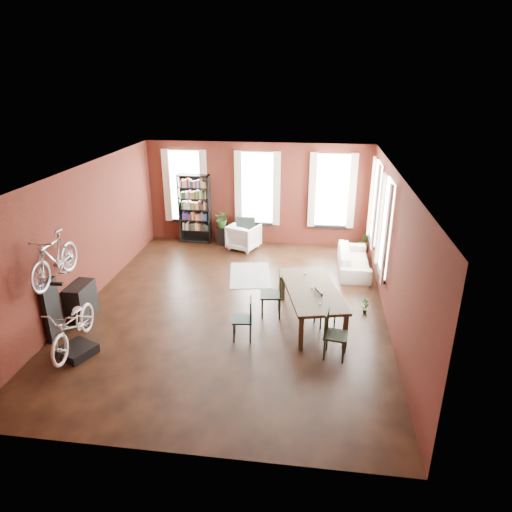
% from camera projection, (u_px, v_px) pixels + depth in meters
% --- Properties ---
extents(room, '(9.00, 9.04, 3.22)m').
position_uv_depth(room, '(247.00, 213.00, 10.49)').
color(room, black).
rests_on(room, ground).
extents(dining_table, '(1.59, 2.53, 0.80)m').
position_uv_depth(dining_table, '(311.00, 305.00, 10.00)').
color(dining_table, '#463B2A').
rests_on(dining_table, ground).
extents(dining_chair_a, '(0.46, 0.46, 0.89)m').
position_uv_depth(dining_chair_a, '(242.00, 319.00, 9.34)').
color(dining_chair_a, '#193735').
rests_on(dining_chair_a, ground).
extents(dining_chair_b, '(0.54, 0.54, 1.04)m').
position_uv_depth(dining_chair_b, '(271.00, 294.00, 10.21)').
color(dining_chair_b, black).
rests_on(dining_chair_b, ground).
extents(dining_chair_c, '(0.51, 0.51, 0.96)m').
position_uv_depth(dining_chair_c, '(336.00, 335.00, 8.71)').
color(dining_chair_c, '#202F1B').
rests_on(dining_chair_c, ground).
extents(dining_chair_d, '(0.53, 0.53, 0.87)m').
position_uv_depth(dining_chair_d, '(325.00, 307.00, 9.83)').
color(dining_chair_d, '#183435').
rests_on(dining_chair_d, ground).
extents(bookshelf, '(1.00, 0.32, 2.20)m').
position_uv_depth(bookshelf, '(195.00, 209.00, 14.54)').
color(bookshelf, black).
rests_on(bookshelf, ground).
extents(white_armchair, '(1.08, 1.05, 0.87)m').
position_uv_depth(white_armchair, '(244.00, 235.00, 14.18)').
color(white_armchair, silver).
rests_on(white_armchair, ground).
extents(cream_sofa, '(0.61, 2.08, 0.81)m').
position_uv_depth(cream_sofa, '(354.00, 256.00, 12.63)').
color(cream_sofa, beige).
rests_on(cream_sofa, ground).
extents(striped_rug, '(1.35, 1.89, 0.01)m').
position_uv_depth(striped_rug, '(250.00, 275.00, 12.44)').
color(striped_rug, black).
rests_on(striped_rug, ground).
extents(bike_trainer, '(0.80, 0.80, 0.18)m').
position_uv_depth(bike_trainer, '(77.00, 351.00, 8.90)').
color(bike_trainer, black).
rests_on(bike_trainer, ground).
extents(bike_wall_rack, '(0.16, 0.60, 1.30)m').
position_uv_depth(bike_wall_rack, '(52.00, 310.00, 9.27)').
color(bike_wall_rack, black).
rests_on(bike_wall_rack, ground).
extents(console_table, '(0.40, 0.80, 0.80)m').
position_uv_depth(console_table, '(81.00, 301.00, 10.18)').
color(console_table, black).
rests_on(console_table, ground).
extents(plant_stand, '(0.32, 0.32, 0.57)m').
position_uv_depth(plant_stand, '(222.00, 236.00, 14.59)').
color(plant_stand, black).
rests_on(plant_stand, ground).
extents(plant_by_sofa, '(0.44, 0.67, 0.28)m').
position_uv_depth(plant_by_sofa, '(363.00, 247.00, 14.04)').
color(plant_by_sofa, '#2E5A24').
rests_on(plant_by_sofa, ground).
extents(plant_small, '(0.36, 0.41, 0.13)m').
position_uv_depth(plant_small, '(365.00, 311.00, 10.46)').
color(plant_small, '#2E6026').
rests_on(plant_small, ground).
extents(bicycle_floor, '(0.69, 0.99, 1.79)m').
position_uv_depth(bicycle_floor, '(70.00, 306.00, 8.55)').
color(bicycle_floor, beige).
rests_on(bicycle_floor, bike_trainer).
extents(bicycle_hung, '(0.47, 1.00, 1.66)m').
position_uv_depth(bicycle_hung, '(52.00, 242.00, 8.69)').
color(bicycle_hung, '#A5A8AD').
rests_on(bicycle_hung, bike_wall_rack).
extents(plant_on_stand, '(0.63, 0.67, 0.44)m').
position_uv_depth(plant_on_stand, '(223.00, 221.00, 14.41)').
color(plant_on_stand, '#2B5D25').
rests_on(plant_on_stand, plant_stand).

